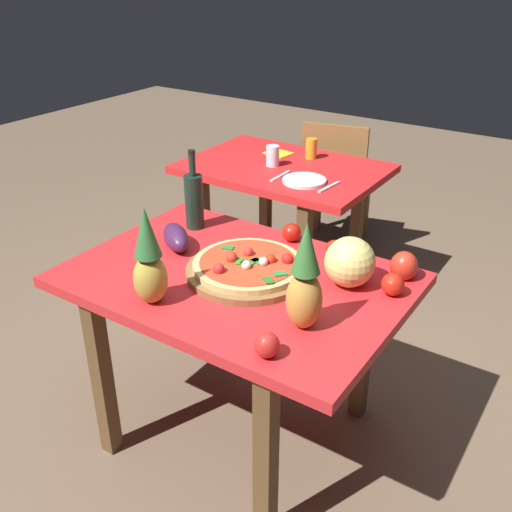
# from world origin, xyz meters

# --- Properties ---
(ground_plane) EXTENTS (10.00, 10.00, 0.00)m
(ground_plane) POSITION_xyz_m (0.00, 0.00, 0.00)
(ground_plane) COLOR brown
(display_table) EXTENTS (1.19, 0.82, 0.73)m
(display_table) POSITION_xyz_m (0.00, 0.00, 0.64)
(display_table) COLOR brown
(display_table) RESTS_ON ground_plane
(background_table) EXTENTS (1.05, 0.73, 0.73)m
(background_table) POSITION_xyz_m (-0.49, 1.12, 0.62)
(background_table) COLOR brown
(background_table) RESTS_ON ground_plane
(dining_chair) EXTENTS (0.48, 0.48, 0.85)m
(dining_chair) POSITION_xyz_m (-0.45, 1.72, 0.48)
(dining_chair) COLOR brown
(dining_chair) RESTS_ON ground_plane
(pizza_board) EXTENTS (0.45, 0.45, 0.02)m
(pizza_board) POSITION_xyz_m (0.03, 0.03, 0.74)
(pizza_board) COLOR brown
(pizza_board) RESTS_ON display_table
(pizza) EXTENTS (0.39, 0.39, 0.06)m
(pizza) POSITION_xyz_m (0.03, 0.03, 0.77)
(pizza) COLOR #DAB66C
(pizza) RESTS_ON pizza_board
(wine_bottle) EXTENTS (0.08, 0.08, 0.33)m
(wine_bottle) POSITION_xyz_m (-0.38, 0.24, 0.85)
(wine_bottle) COLOR black
(wine_bottle) RESTS_ON display_table
(pineapple_left) EXTENTS (0.11, 0.11, 0.34)m
(pineapple_left) POSITION_xyz_m (-0.13, -0.30, 0.88)
(pineapple_left) COLOR #B09638
(pineapple_left) RESTS_ON display_table
(pineapple_right) EXTENTS (0.11, 0.11, 0.35)m
(pineapple_right) POSITION_xyz_m (0.36, -0.15, 0.89)
(pineapple_right) COLOR #C48A39
(pineapple_right) RESTS_ON display_table
(melon) EXTENTS (0.17, 0.17, 0.17)m
(melon) POSITION_xyz_m (0.36, 0.16, 0.82)
(melon) COLOR #E1D675
(melon) RESTS_ON display_table
(bell_pepper) EXTENTS (0.10, 0.10, 0.11)m
(bell_pepper) POSITION_xyz_m (0.50, 0.31, 0.78)
(bell_pepper) COLOR red
(bell_pepper) RESTS_ON display_table
(eggplant) EXTENTS (0.21, 0.19, 0.09)m
(eggplant) POSITION_xyz_m (-0.32, 0.05, 0.78)
(eggplant) COLOR #412045
(eggplant) RESTS_ON display_table
(tomato_by_bottle) EXTENTS (0.07, 0.07, 0.07)m
(tomato_by_bottle) POSITION_xyz_m (0.02, 0.35, 0.77)
(tomato_by_bottle) COLOR red
(tomato_by_bottle) RESTS_ON display_table
(tomato_at_corner) EXTENTS (0.07, 0.07, 0.07)m
(tomato_at_corner) POSITION_xyz_m (0.23, 0.32, 0.77)
(tomato_at_corner) COLOR red
(tomato_at_corner) RESTS_ON display_table
(tomato_near_board) EXTENTS (0.08, 0.08, 0.08)m
(tomato_near_board) POSITION_xyz_m (0.34, -0.33, 0.77)
(tomato_near_board) COLOR red
(tomato_near_board) RESTS_ON display_table
(tomato_beside_pepper) EXTENTS (0.08, 0.08, 0.08)m
(tomato_beside_pepper) POSITION_xyz_m (0.51, 0.18, 0.77)
(tomato_beside_pepper) COLOR red
(tomato_beside_pepper) RESTS_ON display_table
(drinking_glass_juice) EXTENTS (0.06, 0.06, 0.11)m
(drinking_glass_juice) POSITION_xyz_m (-0.42, 1.31, 0.79)
(drinking_glass_juice) COLOR orange
(drinking_glass_juice) RESTS_ON background_table
(drinking_glass_water) EXTENTS (0.07, 0.07, 0.11)m
(drinking_glass_water) POSITION_xyz_m (-0.53, 1.09, 0.79)
(drinking_glass_water) COLOR silver
(drinking_glass_water) RESTS_ON background_table
(dinner_plate) EXTENTS (0.22, 0.22, 0.02)m
(dinner_plate) POSITION_xyz_m (-0.27, 0.96, 0.74)
(dinner_plate) COLOR white
(dinner_plate) RESTS_ON background_table
(fork_utensil) EXTENTS (0.02, 0.18, 0.01)m
(fork_utensil) POSITION_xyz_m (-0.41, 0.96, 0.74)
(fork_utensil) COLOR silver
(fork_utensil) RESTS_ON background_table
(knife_utensil) EXTENTS (0.03, 0.18, 0.01)m
(knife_utensil) POSITION_xyz_m (-0.13, 0.96, 0.74)
(knife_utensil) COLOR silver
(knife_utensil) RESTS_ON background_table
(napkin_folded) EXTENTS (0.16, 0.14, 0.01)m
(napkin_folded) POSITION_xyz_m (-0.62, 1.28, 0.73)
(napkin_folded) COLOR yellow
(napkin_folded) RESTS_ON background_table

